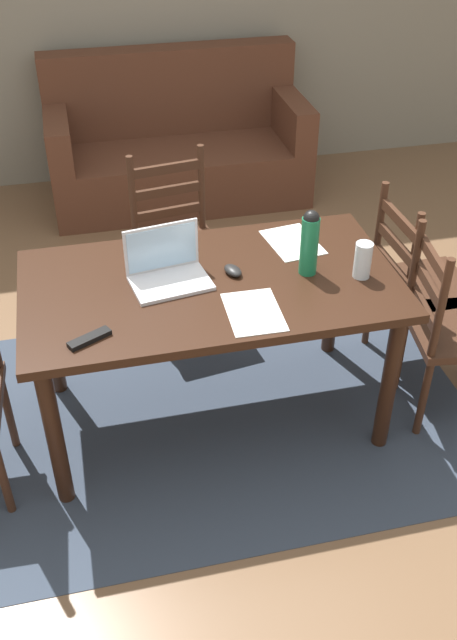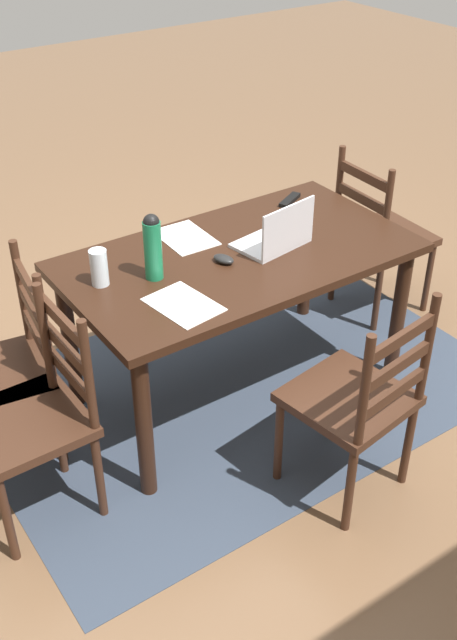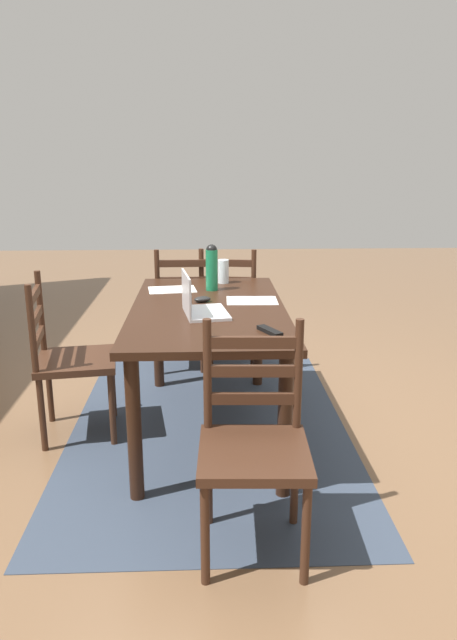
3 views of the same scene
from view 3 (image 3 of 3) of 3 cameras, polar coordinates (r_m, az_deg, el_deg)
name	(u,v)px [view 3 (image 3 of 3)]	position (r m, az deg, el deg)	size (l,w,h in m)	color
ground_plane	(209,429)	(3.55, -1.90, -10.73)	(14.00, 14.00, 0.00)	brown
area_rug	(209,429)	(3.55, -1.90, -10.69)	(2.46, 1.64, 0.01)	#333D4C
dining_table	(208,323)	(3.31, -2.00, -0.33)	(1.58, 0.87, 0.77)	black
chair_right_near	(230,310)	(4.40, 0.11, 1.04)	(0.50, 0.50, 0.95)	#3D2316
chair_right_far	(185,310)	(4.40, -4.31, 0.99)	(0.45, 0.45, 0.95)	#3D2316
chair_left_near	(254,446)	(2.39, 2.50, -12.29)	(0.46, 0.46, 0.95)	#3D2316
chair_far_head	(69,359)	(3.46, -15.44, -3.76)	(0.50, 0.50, 0.95)	#3D2316
laptop	(198,304)	(3.10, -3.06, 1.57)	(0.35, 0.27, 0.23)	silver
water_bottle	(212,267)	(3.65, -1.67, 5.29)	(0.08, 0.08, 0.29)	#197247
drinking_glass	(223,271)	(3.88, -0.52, 4.81)	(0.07, 0.07, 0.16)	silver
computer_mouse	(202,299)	(3.38, -2.59, 2.06)	(0.06, 0.10, 0.03)	black
tv_remote	(270,331)	(2.79, 4.09, -1.08)	(0.04, 0.17, 0.02)	black
paper_stack_left	(252,301)	(3.41, 2.32, 1.92)	(0.21, 0.30, 0.00)	white
paper_stack_right	(172,290)	(3.70, -5.57, 3.00)	(0.21, 0.30, 0.00)	white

